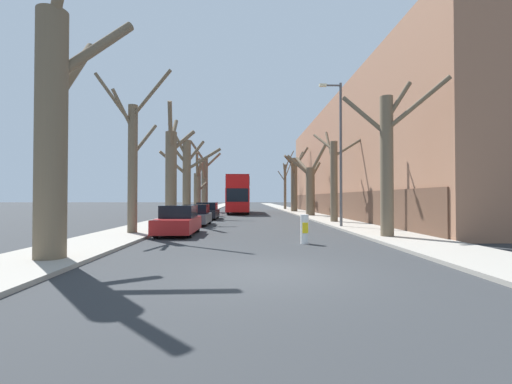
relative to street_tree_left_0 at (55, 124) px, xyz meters
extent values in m
plane|color=#2B2D30|center=(5.98, -1.62, -3.97)|extent=(300.00, 300.00, 0.00)
cube|color=gray|center=(-0.46, 48.38, -3.91)|extent=(3.06, 120.00, 0.12)
cube|color=gray|center=(12.42, 48.38, -3.91)|extent=(3.06, 120.00, 0.12)
cube|color=#93664C|center=(18.95, 25.12, 1.79)|extent=(10.00, 43.28, 11.53)
cube|color=brown|center=(13.93, 25.12, -2.82)|extent=(0.12, 42.41, 2.31)
cylinder|color=brown|center=(-0.05, -0.09, -0.37)|extent=(0.85, 0.85, 7.20)
cylinder|color=brown|center=(-0.07, 1.15, 1.91)|extent=(0.33, 2.72, 2.98)
cylinder|color=brown|center=(0.82, 0.62, 2.43)|extent=(2.09, 1.80, 2.46)
cylinder|color=brown|center=(-0.12, 7.17, -0.73)|extent=(0.47, 0.47, 6.48)
cylinder|color=brown|center=(0.28, 7.82, 0.89)|extent=(0.99, 1.47, 1.84)
cylinder|color=brown|center=(-0.95, 6.94, 2.70)|extent=(1.84, 0.66, 2.55)
cylinder|color=brown|center=(-0.48, 6.77, 2.16)|extent=(0.93, 1.02, 1.89)
cylinder|color=brown|center=(0.95, 6.51, 2.88)|extent=(2.31, 1.51, 1.97)
cylinder|color=brown|center=(0.11, 14.89, -0.65)|extent=(0.82, 0.82, 6.64)
cylinder|color=brown|center=(0.84, 15.47, 2.11)|extent=(1.78, 1.50, 1.84)
cylinder|color=brown|center=(0.10, 15.84, 2.88)|extent=(0.31, 2.11, 2.21)
cylinder|color=brown|center=(0.25, 14.00, 2.76)|extent=(0.59, 2.06, 3.46)
cylinder|color=brown|center=(0.11, 21.49, -0.39)|extent=(0.75, 0.75, 7.16)
cylinder|color=brown|center=(1.67, 21.34, 1.43)|extent=(3.27, 0.57, 2.11)
cylinder|color=brown|center=(-0.94, 20.77, 0.98)|extent=(2.39, 1.75, 2.15)
cylinder|color=brown|center=(-0.73, 21.35, 2.03)|extent=(1.93, 0.57, 2.28)
cylinder|color=brown|center=(-0.63, 21.14, 3.11)|extent=(1.80, 1.04, 3.10)
cylinder|color=brown|center=(0.86, 21.66, 2.12)|extent=(1.76, 0.65, 2.23)
cylinder|color=brown|center=(0.05, 28.91, -1.65)|extent=(0.81, 0.81, 4.65)
cylinder|color=brown|center=(0.33, 28.26, 1.04)|extent=(0.89, 1.59, 1.70)
cylinder|color=brown|center=(0.17, 27.84, 1.41)|extent=(0.54, 2.38, 2.99)
cylinder|color=brown|center=(0.24, 29.53, 1.01)|extent=(0.72, 1.57, 2.26)
cylinder|color=brown|center=(0.48, 29.61, -0.86)|extent=(1.18, 1.67, 1.29)
cylinder|color=brown|center=(-0.10, 37.03, -0.30)|extent=(0.90, 0.90, 7.33)
cylinder|color=brown|center=(0.99, 36.90, 3.00)|extent=(2.42, 0.60, 2.27)
cylinder|color=brown|center=(-0.42, 36.59, 2.27)|extent=(1.06, 1.28, 2.14)
cylinder|color=brown|center=(-0.19, 35.97, 1.50)|extent=(0.53, 2.40, 3.01)
cylinder|color=brown|center=(-0.97, 36.42, 4.21)|extent=(2.13, 1.63, 2.84)
cylinder|color=brown|center=(11.88, 5.22, -0.75)|extent=(0.57, 0.57, 6.44)
cylinder|color=brown|center=(11.05, 5.70, 1.72)|extent=(1.89, 1.22, 2.06)
cylinder|color=brown|center=(12.78, 4.25, 1.84)|extent=(2.01, 2.16, 1.92)
cylinder|color=brown|center=(12.31, 4.95, 2.18)|extent=(1.10, 0.78, 1.66)
cylinder|color=brown|center=(12.01, 14.91, -0.96)|extent=(0.53, 0.53, 6.01)
cylinder|color=brown|center=(11.99, 15.99, 1.64)|extent=(0.23, 2.32, 3.07)
cylinder|color=brown|center=(13.51, 14.82, 1.87)|extent=(3.11, 0.38, 2.02)
cylinder|color=brown|center=(11.51, 15.98, 2.15)|extent=(1.22, 2.30, 1.66)
cylinder|color=brown|center=(12.03, 24.18, -1.52)|extent=(0.89, 0.89, 4.90)
cylinder|color=brown|center=(12.59, 24.63, 0.64)|extent=(1.50, 1.30, 1.93)
cylinder|color=brown|center=(11.57, 25.64, 1.26)|extent=(1.28, 3.17, 2.19)
cylinder|color=brown|center=(12.66, 23.50, 1.71)|extent=(1.66, 1.75, 2.92)
cylinder|color=brown|center=(10.90, 24.35, 1.16)|extent=(2.51, 0.69, 2.24)
cylinder|color=brown|center=(11.90, 34.67, -0.41)|extent=(0.85, 0.85, 7.12)
cylinder|color=brown|center=(11.53, 33.66, 1.84)|extent=(1.09, 2.30, 2.06)
cylinder|color=brown|center=(12.77, 34.52, 3.09)|extent=(2.04, 0.64, 2.98)
cylinder|color=brown|center=(11.21, 34.00, 2.67)|extent=(1.71, 1.67, 1.49)
cylinder|color=brown|center=(12.52, 35.00, 2.71)|extent=(1.61, 1.04, 2.80)
cylinder|color=brown|center=(11.85, 44.54, -0.35)|extent=(0.42, 0.42, 7.25)
cylinder|color=brown|center=(11.93, 43.33, 2.70)|extent=(0.31, 2.52, 1.59)
cylinder|color=brown|center=(12.41, 45.00, 2.42)|extent=(1.31, 1.12, 2.78)
cylinder|color=brown|center=(11.32, 44.81, 1.41)|extent=(1.24, 0.72, 1.74)
cylinder|color=brown|center=(12.41, 43.56, 3.99)|extent=(1.30, 2.13, 2.48)
cylinder|color=brown|center=(11.64, 43.70, 1.89)|extent=(0.61, 1.84, 2.95)
cube|color=red|center=(4.66, 31.82, -2.31)|extent=(2.56, 11.74, 2.61)
cube|color=red|center=(4.66, 31.82, -0.35)|extent=(2.51, 11.50, 1.32)
cube|color=#A91111|center=(4.66, 31.82, 0.37)|extent=(2.51, 11.50, 0.12)
cube|color=black|center=(4.66, 31.82, -1.81)|extent=(2.59, 10.33, 1.36)
cube|color=black|center=(4.66, 31.82, -0.29)|extent=(2.59, 10.33, 1.00)
cube|color=black|center=(4.66, 25.97, -1.81)|extent=(2.30, 0.06, 1.42)
cylinder|color=black|center=(3.55, 28.30, -3.49)|extent=(0.30, 0.96, 0.96)
cylinder|color=black|center=(5.77, 28.30, -3.49)|extent=(0.30, 0.96, 0.96)
cylinder|color=black|center=(3.55, 35.10, -3.49)|extent=(0.30, 0.96, 0.96)
cylinder|color=black|center=(5.77, 35.10, -3.49)|extent=(0.30, 0.96, 0.96)
cube|color=maroon|center=(2.15, 7.16, -3.46)|extent=(1.78, 4.17, 0.67)
cube|color=black|center=(2.15, 7.41, -2.81)|extent=(1.56, 2.17, 0.62)
cylinder|color=black|center=(1.37, 5.91, -3.65)|extent=(0.20, 0.63, 0.63)
cylinder|color=black|center=(2.93, 5.91, -3.65)|extent=(0.20, 0.63, 0.63)
cylinder|color=black|center=(1.37, 8.41, -3.65)|extent=(0.20, 0.63, 0.63)
cylinder|color=black|center=(2.93, 8.41, -3.65)|extent=(0.20, 0.63, 0.63)
cube|color=#4C5156|center=(2.15, 13.34, -3.50)|extent=(1.76, 4.00, 0.58)
cube|color=black|center=(2.15, 13.58, -2.89)|extent=(1.55, 2.08, 0.64)
cylinder|color=black|center=(1.38, 12.14, -3.66)|extent=(0.20, 0.63, 0.63)
cylinder|color=black|center=(2.92, 12.14, -3.66)|extent=(0.20, 0.63, 0.63)
cylinder|color=black|center=(1.38, 14.54, -3.66)|extent=(0.20, 0.63, 0.63)
cylinder|color=black|center=(2.92, 14.54, -3.66)|extent=(0.20, 0.63, 0.63)
cube|color=black|center=(2.15, 19.98, -3.47)|extent=(1.85, 4.50, 0.63)
cube|color=black|center=(2.15, 20.25, -2.83)|extent=(1.63, 2.34, 0.65)
cylinder|color=black|center=(1.33, 18.63, -3.66)|extent=(0.20, 0.62, 0.62)
cylinder|color=black|center=(2.97, 18.63, -3.66)|extent=(0.20, 0.62, 0.62)
cylinder|color=black|center=(1.33, 21.33, -3.66)|extent=(0.20, 0.62, 0.62)
cylinder|color=black|center=(2.97, 21.33, -3.66)|extent=(0.20, 0.62, 0.62)
cylinder|color=#4C4F54|center=(11.35, 10.71, 0.49)|extent=(0.16, 0.16, 8.91)
cylinder|color=#4C4F54|center=(10.80, 10.71, 4.79)|extent=(1.10, 0.11, 0.11)
cube|color=beige|center=(10.25, 10.71, 4.79)|extent=(0.44, 0.20, 0.16)
cylinder|color=white|center=(7.88, 3.68, -3.38)|extent=(0.33, 0.33, 1.17)
cube|color=yellow|center=(7.88, 3.51, -3.33)|extent=(0.23, 0.01, 0.42)
camera|label=1|loc=(5.50, -10.00, -2.15)|focal=24.00mm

